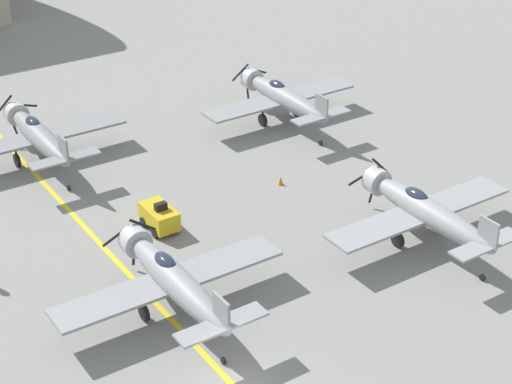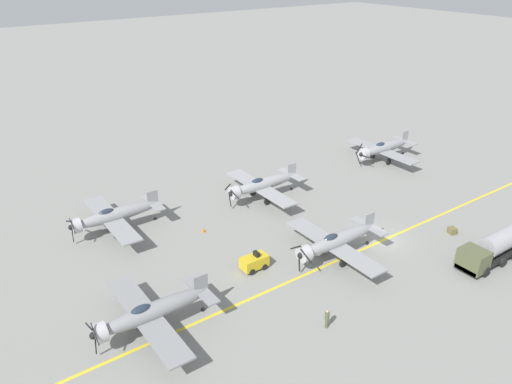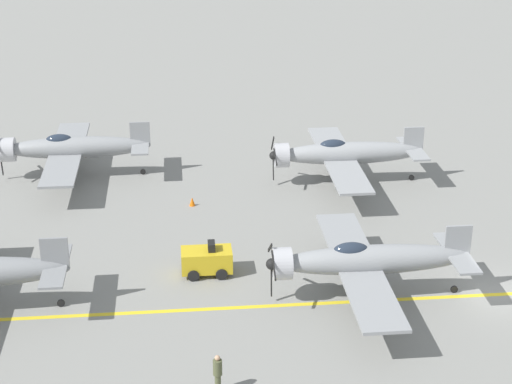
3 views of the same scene
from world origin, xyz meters
name	(u,v)px [view 1 (image 1 of 3)]	position (x,y,z in m)	size (l,w,h in m)	color
airplane_mid_center	(173,279)	(0.41, 6.41, 2.01)	(12.00, 9.98, 3.65)	gray
airplane_far_right	(283,97)	(17.92, 22.10, 2.01)	(12.00, 9.98, 3.65)	gray
airplane_far_center	(38,135)	(0.95, 25.62, 2.01)	(12.00, 9.98, 3.65)	gray
airplane_mid_right	(425,210)	(15.14, 4.57, 2.01)	(12.00, 9.98, 3.65)	#96989B
tow_tractor	(159,217)	(3.56, 13.93, 0.79)	(1.57, 2.60, 1.79)	gold
traffic_cone	(281,181)	(12.39, 14.43, 0.28)	(0.36, 0.36, 0.55)	orange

